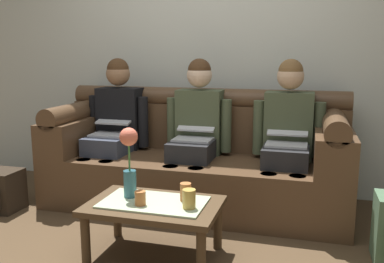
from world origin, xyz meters
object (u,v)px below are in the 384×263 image
object	(u,v)px
cup_near_left	(140,198)
cup_near_right	(189,199)
flower_vase	(129,157)
person_middle	(196,127)
person_right	(288,132)
person_left	(115,123)
couch	(196,161)
cup_far_center	(186,192)
coffee_table	(154,210)

from	to	relation	value
cup_near_left	cup_near_right	world-z (taller)	cup_near_right
flower_vase	person_middle	bearing A→B (deg)	79.60
person_right	person_left	bearing A→B (deg)	-179.99
couch	cup_near_right	distance (m)	1.08
person_middle	cup_far_center	distance (m)	0.98
flower_vase	cup_near_left	world-z (taller)	flower_vase
couch	person_left	size ratio (longest dim) A/B	2.01
person_middle	cup_near_left	xyz separation A→B (m)	(-0.06, -1.08, -0.25)
coffee_table	cup_near_left	size ratio (longest dim) A/B	9.46
cup_near_left	cup_far_center	size ratio (longest dim) A/B	0.77
person_left	cup_near_right	xyz separation A→B (m)	(0.98, -1.05, -0.24)
flower_vase	cup_near_right	size ratio (longest dim) A/B	3.91
couch	person_middle	distance (m)	0.29
person_right	cup_near_right	world-z (taller)	person_right
person_left	person_right	bearing A→B (deg)	0.01
person_left	flower_vase	xyz separation A→B (m)	(0.56, -0.96, -0.03)
person_left	coffee_table	world-z (taller)	person_left
cup_near_right	cup_far_center	distance (m)	0.13
cup_near_right	coffee_table	bearing A→B (deg)	168.17
person_right	cup_far_center	distance (m)	1.11
couch	cup_near_left	world-z (taller)	couch
couch	cup_near_right	bearing A→B (deg)	-77.04
person_left	person_right	xyz separation A→B (m)	(1.48, 0.00, -0.00)
cup_near_left	flower_vase	bearing A→B (deg)	134.62
cup_near_left	person_middle	bearing A→B (deg)	87.05
flower_vase	cup_far_center	size ratio (longest dim) A/B	3.97
person_middle	couch	bearing A→B (deg)	90.00
flower_vase	cup_near_right	bearing A→B (deg)	-12.35
coffee_table	cup_near_left	distance (m)	0.14
person_left	couch	bearing A→B (deg)	0.36
person_middle	person_left	bearing A→B (deg)	-179.98
person_right	flower_vase	bearing A→B (deg)	-133.75
person_right	cup_near_left	world-z (taller)	person_right
person_left	cup_near_right	bearing A→B (deg)	-46.85
coffee_table	cup_near_left	bearing A→B (deg)	-124.42
cup_far_center	person_right	bearing A→B (deg)	59.35
person_middle	coffee_table	xyz separation A→B (m)	(0.00, -1.00, -0.35)
person_middle	cup_near_left	world-z (taller)	person_middle
person_middle	coffee_table	world-z (taller)	person_middle
couch	cup_near_right	world-z (taller)	couch
couch	person_middle	xyz separation A→B (m)	(0.00, -0.00, 0.29)
couch	cup_near_left	size ratio (longest dim) A/B	28.33
person_middle	cup_near_right	distance (m)	1.10
coffee_table	flower_vase	distance (m)	0.37
person_right	cup_near_left	bearing A→B (deg)	-126.42
flower_vase	cup_near_right	distance (m)	0.47
cup_near_right	cup_far_center	world-z (taller)	cup_near_right
flower_vase	couch	bearing A→B (deg)	79.65
coffee_table	cup_far_center	xyz separation A→B (m)	(0.19, 0.06, 0.11)
person_middle	cup_near_right	world-z (taller)	person_middle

